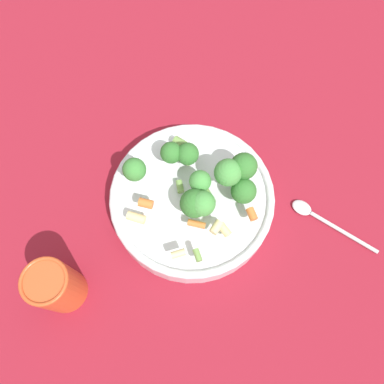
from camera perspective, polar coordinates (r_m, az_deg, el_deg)
name	(u,v)px	position (r m, az deg, el deg)	size (l,w,h in m)	color
ground_plane	(192,204)	(0.68, 0.00, -1.91)	(3.00, 3.00, 0.00)	maroon
bowl	(192,199)	(0.65, 0.00, -1.08)	(0.28, 0.28, 0.05)	silver
pasta_salad	(204,181)	(0.60, 1.91, 1.70)	(0.23, 0.22, 0.08)	#8CB766
cup	(56,286)	(0.62, -20.07, -13.34)	(0.07, 0.07, 0.11)	#CC4C23
spoon	(318,217)	(0.70, 18.69, -3.67)	(0.12, 0.13, 0.01)	silver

